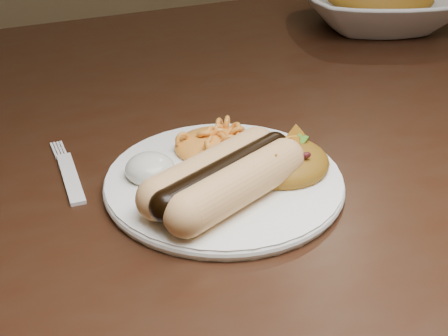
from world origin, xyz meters
name	(u,v)px	position (x,y,z in m)	size (l,w,h in m)	color
table	(231,176)	(0.00, 0.00, 0.66)	(1.60, 0.90, 0.75)	black
plate	(224,182)	(-0.08, -0.15, 0.76)	(0.23, 0.23, 0.01)	white
hotdog	(225,177)	(-0.09, -0.19, 0.78)	(0.14, 0.12, 0.04)	#FFD479
mac_and_cheese	(213,135)	(-0.07, -0.10, 0.78)	(0.08, 0.08, 0.03)	#F9B246
sour_cream	(149,163)	(-0.14, -0.12, 0.78)	(0.05, 0.05, 0.03)	silver
taco_salad	(283,154)	(-0.02, -0.16, 0.78)	(0.10, 0.09, 0.04)	#C14705
fork	(71,178)	(-0.22, -0.08, 0.75)	(0.02, 0.15, 0.00)	white
serving_bowl	(378,6)	(0.37, 0.22, 0.78)	(0.27, 0.27, 0.07)	white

